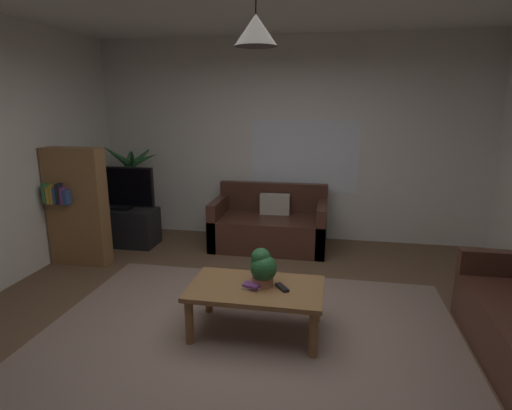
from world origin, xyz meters
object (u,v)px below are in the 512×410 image
(book_on_table_0, at_px, (251,287))
(bookshelf_corner, at_px, (77,206))
(couch_under_window, at_px, (270,227))
(potted_palm_corner, at_px, (133,192))
(coffee_table, at_px, (256,293))
(tv, at_px, (120,188))
(pendant_lamp, at_px, (256,30))
(potted_plant_on_table, at_px, (262,266))
(book_on_table_1, at_px, (252,285))
(remote_on_table_0, at_px, (282,287))
(tv_stand, at_px, (124,227))

(book_on_table_0, distance_m, bookshelf_corner, 2.64)
(couch_under_window, bearing_deg, potted_palm_corner, 174.30)
(couch_under_window, bearing_deg, coffee_table, -84.32)
(book_on_table_0, relative_size, tv, 0.16)
(tv, bearing_deg, pendant_lamp, -40.31)
(tv, xyz_separation_m, potted_palm_corner, (-0.09, 0.50, -0.17))
(potted_plant_on_table, bearing_deg, pendant_lamp, -139.53)
(bookshelf_corner, bearing_deg, potted_plant_on_table, -24.75)
(potted_palm_corner, bearing_deg, pendant_lamp, -46.04)
(couch_under_window, distance_m, book_on_table_1, 2.22)
(potted_plant_on_table, bearing_deg, book_on_table_1, -128.84)
(remote_on_table_0, height_order, tv_stand, tv_stand)
(couch_under_window, relative_size, book_on_table_1, 10.97)
(pendant_lamp, bearing_deg, couch_under_window, 95.68)
(couch_under_window, relative_size, potted_palm_corner, 1.08)
(coffee_table, height_order, potted_palm_corner, potted_palm_corner)
(book_on_table_0, bearing_deg, book_on_table_1, -66.29)
(tv_stand, distance_m, pendant_lamp, 3.60)
(bookshelf_corner, xyz_separation_m, pendant_lamp, (2.38, -1.16, 1.69))
(tv_stand, xyz_separation_m, bookshelf_corner, (-0.19, -0.72, 0.46))
(remote_on_table_0, bearing_deg, book_on_table_1, 155.86)
(book_on_table_1, bearing_deg, remote_on_table_0, 10.93)
(coffee_table, xyz_separation_m, potted_plant_on_table, (0.05, 0.04, 0.23))
(potted_palm_corner, bearing_deg, tv, -80.08)
(pendant_lamp, bearing_deg, remote_on_table_0, -0.60)
(book_on_table_0, xyz_separation_m, tv, (-2.16, 1.89, 0.37))
(coffee_table, distance_m, book_on_table_1, 0.11)
(coffee_table, bearing_deg, tv_stand, 139.36)
(potted_plant_on_table, bearing_deg, couch_under_window, 97.01)
(remote_on_table_0, height_order, pendant_lamp, pendant_lamp)
(remote_on_table_0, distance_m, tv_stand, 3.06)
(book_on_table_1, bearing_deg, potted_palm_corner, 133.05)
(book_on_table_0, bearing_deg, pendant_lamp, 46.78)
(book_on_table_0, relative_size, potted_palm_corner, 0.11)
(remote_on_table_0, bearing_deg, potted_palm_corner, 101.48)
(book_on_table_1, height_order, pendant_lamp, pendant_lamp)
(tv, relative_size, potted_palm_corner, 0.68)
(remote_on_table_0, height_order, potted_plant_on_table, potted_plant_on_table)
(remote_on_table_0, height_order, bookshelf_corner, bookshelf_corner)
(book_on_table_0, bearing_deg, coffee_table, 46.78)
(couch_under_window, distance_m, bookshelf_corner, 2.42)
(coffee_table, distance_m, book_on_table_0, 0.09)
(book_on_table_1, xyz_separation_m, tv, (-2.17, 1.91, 0.35))
(remote_on_table_0, bearing_deg, book_on_table_0, 152.17)
(book_on_table_0, bearing_deg, potted_plant_on_table, 43.23)
(book_on_table_1, height_order, tv_stand, tv_stand)
(book_on_table_0, bearing_deg, tv_stand, 138.43)
(book_on_table_1, xyz_separation_m, tv_stand, (-2.17, 1.93, -0.20))
(coffee_table, relative_size, book_on_table_1, 8.10)
(book_on_table_1, bearing_deg, pendant_lamp, 62.82)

